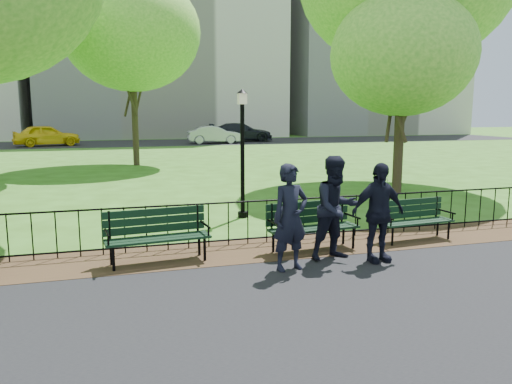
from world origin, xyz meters
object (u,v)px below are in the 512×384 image
object	(u,v)px
sedan_silver	(214,135)
tree_near_e	(403,55)
taxi	(47,135)
person_right	(378,212)
tree_far_c	(132,32)
lamppost	(242,149)
sedan_dark	(241,132)
park_bench_right_a	(414,215)
park_bench_left_a	(157,230)
park_bench_main	(299,220)
person_mid	(336,208)
person_left	(290,217)

from	to	relation	value
sedan_silver	tree_near_e	bearing A→B (deg)	-175.51
taxi	sedan_silver	bearing A→B (deg)	-108.15
person_right	tree_far_c	bearing A→B (deg)	96.57
lamppost	sedan_dark	xyz separation A→B (m)	(7.86, 30.27, -0.94)
taxi	park_bench_right_a	bearing A→B (deg)	-176.69
park_bench_left_a	park_bench_right_a	bearing A→B (deg)	-5.01
park_bench_main	sedan_silver	distance (m)	31.85
tree_far_c	taxi	distance (m)	17.46
park_bench_right_a	tree_far_c	world-z (taller)	tree_far_c
park_bench_right_a	sedan_silver	size ratio (longest dim) A/B	0.38
person_mid	person_right	distance (m)	0.73
park_bench_main	person_right	bearing A→B (deg)	-44.67
tree_near_e	park_bench_right_a	bearing A→B (deg)	-118.95
person_left	taxi	xyz separation A→B (m)	(-7.39, 33.12, -0.09)
park_bench_main	tree_near_e	bearing A→B (deg)	38.96
park_bench_left_a	lamppost	world-z (taller)	lamppost
person_left	person_mid	bearing A→B (deg)	7.04
person_left	person_mid	distance (m)	1.07
lamppost	taxi	distance (m)	29.83
park_bench_left_a	tree_far_c	world-z (taller)	tree_far_c
lamppost	sedan_dark	bearing A→B (deg)	75.45
person_mid	sedan_silver	distance (m)	32.34
tree_near_e	sedan_silver	world-z (taller)	tree_near_e
park_bench_main	person_right	xyz separation A→B (m)	(1.14, -0.91, 0.25)
lamppost	park_bench_right_a	bearing A→B (deg)	-48.31
park_bench_main	taxi	distance (m)	33.15
person_right	sedan_silver	bearing A→B (deg)	79.54
tree_near_e	tree_far_c	xyz separation A→B (m)	(-7.76, 11.01, 1.92)
park_bench_left_a	taxi	world-z (taller)	taxi
tree_near_e	person_right	xyz separation A→B (m)	(-4.50, -6.57, -3.52)
tree_near_e	sedan_silver	xyz separation A→B (m)	(-0.80, 25.82, -3.69)
lamppost	taxi	size ratio (longest dim) A/B	0.67
tree_far_c	sedan_silver	distance (m)	17.30
park_bench_left_a	tree_far_c	xyz separation A→B (m)	(0.51, 16.51, 5.75)
park_bench_left_a	person_right	bearing A→B (deg)	-21.43
lamppost	sedan_silver	bearing A→B (deg)	79.82
person_right	sedan_dark	xyz separation A→B (m)	(6.52, 34.57, -0.09)
person_left	sedan_dark	xyz separation A→B (m)	(8.17, 34.59, -0.11)
person_right	park_bench_left_a	bearing A→B (deg)	160.25
park_bench_right_a	tree_near_e	distance (m)	7.34
tree_near_e	park_bench_left_a	bearing A→B (deg)	-146.37
lamppost	tree_far_c	world-z (taller)	tree_far_c
person_left	tree_far_c	bearing A→B (deg)	82.89
lamppost	sedan_dark	size ratio (longest dim) A/B	0.58
tree_far_c	taxi	size ratio (longest dim) A/B	1.92
sedan_dark	park_bench_left_a	bearing A→B (deg)	170.75
park_bench_left_a	person_left	world-z (taller)	person_left
person_right	sedan_dark	world-z (taller)	person_right
sedan_silver	person_right	bearing A→B (deg)	176.19
park_bench_main	taxi	xyz separation A→B (m)	(-7.90, 32.20, 0.18)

